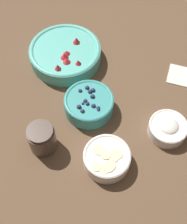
{
  "coord_description": "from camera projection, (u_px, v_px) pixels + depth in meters",
  "views": [
    {
      "loc": [
        0.16,
        0.58,
        0.88
      ],
      "look_at": [
        0.11,
        0.06,
        0.04
      ],
      "focal_mm": 50.0,
      "sensor_mm": 36.0,
      "label": 1
    }
  ],
  "objects": [
    {
      "name": "bowl_bananas",
      "position": [
        107.0,
        158.0,
        0.92
      ],
      "size": [
        0.14,
        0.14,
        0.05
      ],
      "color": "white",
      "rests_on": "ground_plane"
    },
    {
      "name": "ground_plane",
      "position": [
        123.0,
        102.0,
        1.07
      ],
      "size": [
        4.0,
        4.0,
        0.0
      ],
      "primitive_type": "plane",
      "color": "brown"
    },
    {
      "name": "jar_chocolate",
      "position": [
        42.0,
        139.0,
        0.94
      ],
      "size": [
        0.08,
        0.08,
        0.1
      ],
      "color": "#4C3D33",
      "rests_on": "ground_plane"
    },
    {
      "name": "bowl_blueberries",
      "position": [
        89.0,
        103.0,
        1.02
      ],
      "size": [
        0.16,
        0.16,
        0.07
      ],
      "color": "teal",
      "rests_on": "ground_plane"
    },
    {
      "name": "bowl_strawberries",
      "position": [
        65.0,
        53.0,
        1.14
      ],
      "size": [
        0.26,
        0.26,
        0.08
      ],
      "color": "#56B7A8",
      "rests_on": "ground_plane"
    },
    {
      "name": "bowl_cream",
      "position": [
        168.0,
        128.0,
        0.98
      ],
      "size": [
        0.12,
        0.12,
        0.05
      ],
      "color": "white",
      "rests_on": "ground_plane"
    },
    {
      "name": "napkin",
      "position": [
        186.0,
        77.0,
        1.12
      ],
      "size": [
        0.15,
        0.13,
        0.01
      ],
      "color": "silver",
      "rests_on": "ground_plane"
    }
  ]
}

